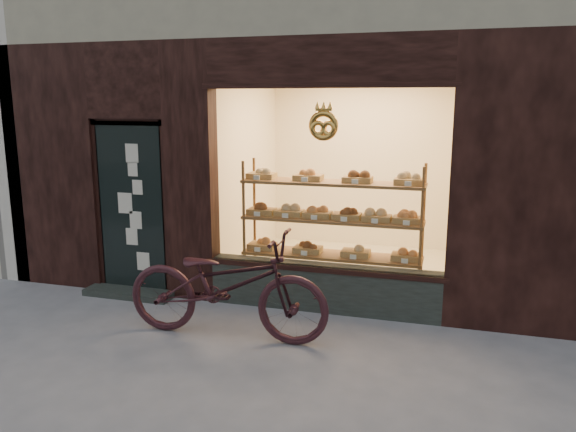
% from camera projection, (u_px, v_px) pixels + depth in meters
% --- Properties ---
extents(ground, '(90.00, 90.00, 0.00)m').
position_uv_depth(ground, '(215.00, 392.00, 4.74)').
color(ground, slate).
extents(display_shelf, '(2.20, 0.45, 1.70)m').
position_uv_depth(display_shelf, '(332.00, 230.00, 6.83)').
color(display_shelf, brown).
rests_on(display_shelf, ground).
extents(bicycle, '(2.17, 0.82, 1.13)m').
position_uv_depth(bicycle, '(226.00, 285.00, 5.75)').
color(bicycle, '#31161D').
rests_on(bicycle, ground).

